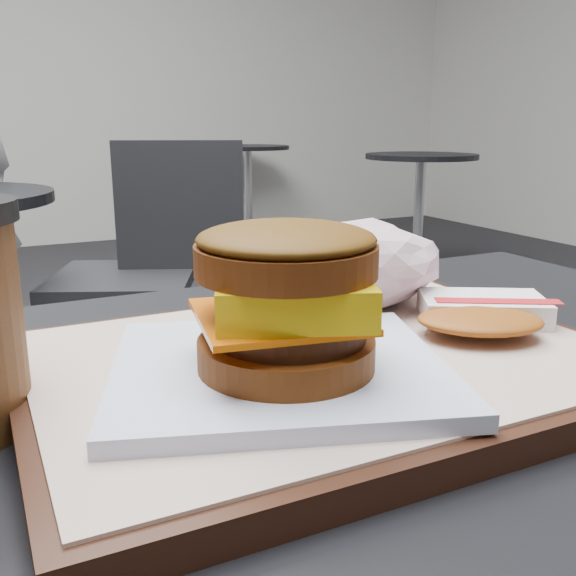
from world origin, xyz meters
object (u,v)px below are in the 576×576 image
Objects in this scene: serving_tray at (325,366)px; breakfast_sandwich at (285,316)px; hash_brown at (482,314)px; neighbor_chair at (144,262)px; crumpled_wrapper at (352,264)px.

breakfast_sandwich is at bearing -144.16° from serving_tray.
neighbor_chair is at bearing 85.14° from hash_brown.
hash_brown is 0.11m from crumpled_wrapper.
hash_brown is 0.88× the size of crumpled_wrapper.
hash_brown is at bearing 8.86° from breakfast_sandwich.
breakfast_sandwich is (-0.05, -0.03, 0.05)m from serving_tray.
neighbor_chair is (0.31, 1.64, -0.32)m from breakfast_sandwich.
serving_tray is 1.63× the size of breakfast_sandwich.
crumpled_wrapper is at bearing 50.19° from serving_tray.
serving_tray is at bearing 35.84° from breakfast_sandwich.
crumpled_wrapper is at bearing -97.12° from neighbor_chair.
breakfast_sandwich reaches higher than hash_brown.
serving_tray is at bearing -99.30° from neighbor_chair.
serving_tray is 0.07m from breakfast_sandwich.
neighbor_chair is (0.19, 1.52, -0.31)m from crumpled_wrapper.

